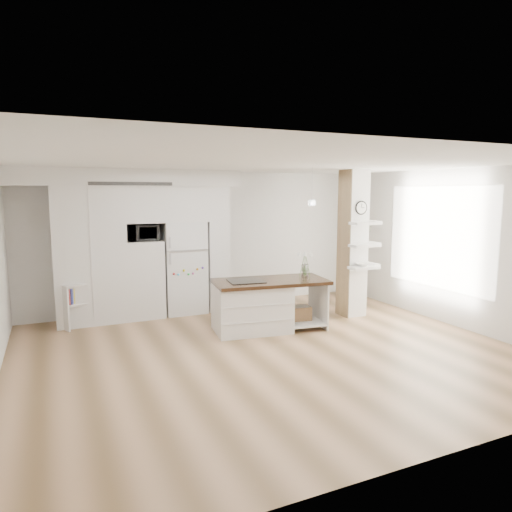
{
  "coord_description": "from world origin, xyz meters",
  "views": [
    {
      "loc": [
        -2.79,
        -5.72,
        2.3
      ],
      "look_at": [
        0.19,
        0.9,
        1.28
      ],
      "focal_mm": 32.0,
      "sensor_mm": 36.0,
      "label": 1
    }
  ],
  "objects_px": {
    "refrigerator": "(184,267)",
    "kitchen_island": "(258,304)",
    "floor_plant_a": "(362,295)",
    "bookshelf": "(82,307)"
  },
  "relations": [
    {
      "from": "kitchen_island",
      "to": "floor_plant_a",
      "type": "distance_m",
      "value": 2.71
    },
    {
      "from": "refrigerator",
      "to": "kitchen_island",
      "type": "xyz_separation_m",
      "value": [
        0.82,
        -1.66,
        -0.43
      ]
    },
    {
      "from": "refrigerator",
      "to": "bookshelf",
      "type": "relative_size",
      "value": 2.27
    },
    {
      "from": "bookshelf",
      "to": "floor_plant_a",
      "type": "relative_size",
      "value": 1.73
    },
    {
      "from": "floor_plant_a",
      "to": "refrigerator",
      "type": "bearing_deg",
      "value": 163.57
    },
    {
      "from": "bookshelf",
      "to": "floor_plant_a",
      "type": "distance_m",
      "value": 5.36
    },
    {
      "from": "kitchen_island",
      "to": "bookshelf",
      "type": "xyz_separation_m",
      "value": [
        -2.67,
        1.49,
        -0.11
      ]
    },
    {
      "from": "bookshelf",
      "to": "kitchen_island",
      "type": "bearing_deg",
      "value": -53.95
    },
    {
      "from": "refrigerator",
      "to": "floor_plant_a",
      "type": "height_order",
      "value": "refrigerator"
    },
    {
      "from": "refrigerator",
      "to": "bookshelf",
      "type": "height_order",
      "value": "refrigerator"
    }
  ]
}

